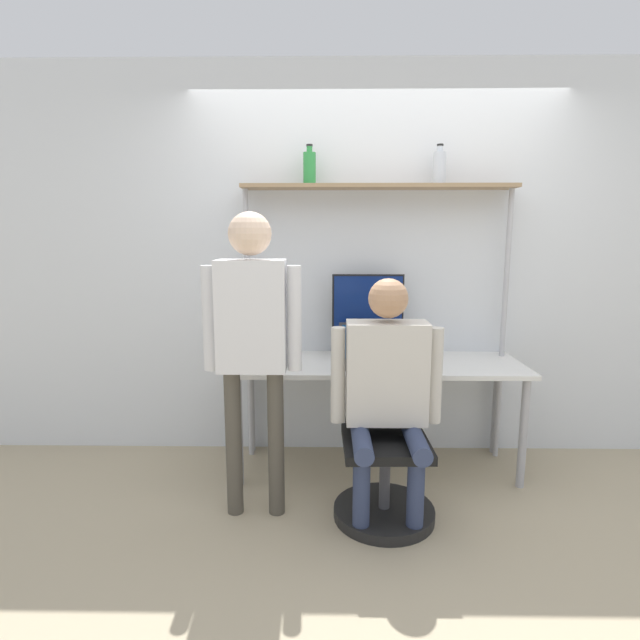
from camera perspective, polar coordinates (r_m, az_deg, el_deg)
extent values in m
plane|color=tan|center=(3.25, 6.94, -18.91)|extent=(12.00, 12.00, 0.00)
cube|color=silver|center=(3.53, 6.25, 6.35)|extent=(8.00, 0.06, 2.70)
cube|color=silver|center=(3.30, 6.59, -5.07)|extent=(1.87, 0.63, 0.03)
cylinder|color=#A5A5AA|center=(3.20, -9.28, -12.49)|extent=(0.05, 0.05, 0.70)
cylinder|color=#A5A5AA|center=(3.38, 22.22, -11.91)|extent=(0.05, 0.05, 0.70)
cylinder|color=#A5A5AA|center=(3.67, -7.89, -9.51)|extent=(0.05, 0.05, 0.70)
cylinder|color=#A5A5AA|center=(3.82, 19.47, -9.19)|extent=(0.05, 0.05, 0.70)
cube|color=#997A56|center=(3.39, 6.66, 14.91)|extent=(1.78, 0.23, 0.02)
cylinder|color=#B2B2B7|center=(3.46, -8.16, -0.64)|extent=(0.04, 0.04, 1.88)
cylinder|color=#B2B2B7|center=(3.62, 20.21, -0.69)|extent=(0.04, 0.04, 1.88)
cylinder|color=black|center=(3.44, 5.40, -4.05)|extent=(0.19, 0.19, 0.01)
cylinder|color=black|center=(3.42, 5.42, -2.83)|extent=(0.06, 0.06, 0.14)
cube|color=black|center=(3.38, 5.49, 1.65)|extent=(0.48, 0.01, 0.42)
cube|color=navy|center=(3.37, 5.50, 1.63)|extent=(0.46, 0.02, 0.40)
cube|color=#333338|center=(3.19, 5.19, -5.15)|extent=(0.33, 0.25, 0.01)
cube|color=black|center=(3.17, 5.21, -5.14)|extent=(0.28, 0.14, 0.00)
cube|color=#333338|center=(3.27, 5.08, -2.46)|extent=(0.33, 0.03, 0.25)
cube|color=#194C8C|center=(3.27, 5.08, -2.49)|extent=(0.29, 0.02, 0.22)
cube|color=black|center=(3.26, 9.42, -4.93)|extent=(0.07, 0.15, 0.01)
cube|color=black|center=(3.26, 9.42, -4.84)|extent=(0.06, 0.13, 0.00)
cylinder|color=black|center=(3.00, 7.31, -20.94)|extent=(0.56, 0.56, 0.06)
cylinder|color=#4C4C51|center=(2.90, 7.41, -17.43)|extent=(0.06, 0.06, 0.35)
cube|color=black|center=(2.81, 7.50, -13.78)|extent=(0.47, 0.47, 0.05)
cube|color=black|center=(2.92, 7.05, -7.64)|extent=(0.41, 0.05, 0.45)
cylinder|color=#2D3856|center=(2.74, 4.75, -19.22)|extent=(0.09, 0.09, 0.46)
cylinder|color=#2D3856|center=(2.77, 10.86, -19.00)|extent=(0.09, 0.09, 0.46)
cylinder|color=#2D3856|center=(2.65, 4.79, -13.66)|extent=(0.10, 0.38, 0.10)
cylinder|color=#2D3856|center=(2.68, 10.94, -13.51)|extent=(0.10, 0.38, 0.10)
cube|color=beige|center=(2.71, 7.61, -5.95)|extent=(0.43, 0.20, 0.55)
cylinder|color=beige|center=(2.70, 2.07, -6.31)|extent=(0.08, 0.08, 0.52)
cylinder|color=beige|center=(2.76, 13.01, -6.20)|extent=(0.08, 0.08, 0.52)
sphere|color=tan|center=(2.63, 7.81, 2.46)|extent=(0.21, 0.21, 0.21)
cylinder|color=#4C473D|center=(2.89, -9.84, -13.62)|extent=(0.09, 0.09, 0.84)
cylinder|color=#4C473D|center=(2.86, -5.05, -13.79)|extent=(0.09, 0.09, 0.84)
cube|color=silver|center=(2.67, -7.80, 0.49)|extent=(0.36, 0.20, 0.59)
cylinder|color=silver|center=(2.71, -12.52, 0.18)|extent=(0.08, 0.08, 0.56)
cylinder|color=silver|center=(2.65, -2.95, 0.16)|extent=(0.08, 0.08, 0.56)
sphere|color=beige|center=(2.63, -8.02, 9.74)|extent=(0.23, 0.23, 0.23)
cylinder|color=#2D8C3F|center=(3.38, -1.20, 16.91)|extent=(0.08, 0.08, 0.20)
cylinder|color=#2D8C3F|center=(3.40, -1.21, 18.91)|extent=(0.04, 0.04, 0.04)
cylinder|color=black|center=(3.41, -1.21, 19.33)|extent=(0.04, 0.04, 0.01)
cylinder|color=silver|center=(3.46, 13.48, 16.49)|extent=(0.08, 0.08, 0.20)
cylinder|color=silver|center=(3.48, 13.56, 18.45)|extent=(0.04, 0.04, 0.04)
cylinder|color=black|center=(3.48, 13.58, 18.86)|extent=(0.04, 0.04, 0.01)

